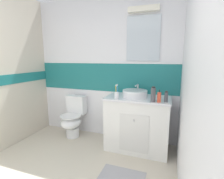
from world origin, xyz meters
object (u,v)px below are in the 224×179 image
Objects in this scene: sink_basin at (135,93)px; soap_dispenser at (159,97)px; deodorant_spray_can at (166,97)px; shampoo_bottle_tall at (153,94)px; toothbrush_cup at (116,95)px; toilet at (73,118)px.

soap_dispenser is (0.38, -0.22, 0.01)m from sink_basin.
deodorant_spray_can is at bearing 22.75° from soap_dispenser.
shampoo_bottle_tall is (-0.17, -0.03, 0.03)m from deodorant_spray_can.
sink_basin is at bearing 150.14° from soap_dispenser.
deodorant_spray_can is at bearing 2.61° from toothbrush_cup.
deodorant_spray_can is (0.70, 0.03, 0.01)m from toothbrush_cup.
toothbrush_cup is (-0.23, -0.21, 0.00)m from sink_basin.
toilet is 4.87× the size of deodorant_spray_can.
toothbrush_cup is at bearing -177.39° from deodorant_spray_can.
toilet is at bearing 170.57° from shampoo_bottle_tall.
toothbrush_cup is 1.22× the size of soap_dispenser.
sink_basin is 2.73× the size of deodorant_spray_can.
toilet is 3.54× the size of toothbrush_cup.
soap_dispenser reaches higher than sink_basin.
soap_dispenser is at bearing -29.86° from sink_basin.
shampoo_bottle_tall reaches higher than sink_basin.
toothbrush_cup is at bearing 179.74° from shampoo_bottle_tall.
deodorant_spray_can is (1.63, -0.21, 0.57)m from toilet.
shampoo_bottle_tall is (-0.08, 0.00, 0.03)m from soap_dispenser.
toilet is at bearing 165.50° from toothbrush_cup.
deodorant_spray_can is 0.18m from shampoo_bottle_tall.
deodorant_spray_can is 0.74× the size of shampoo_bottle_tall.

